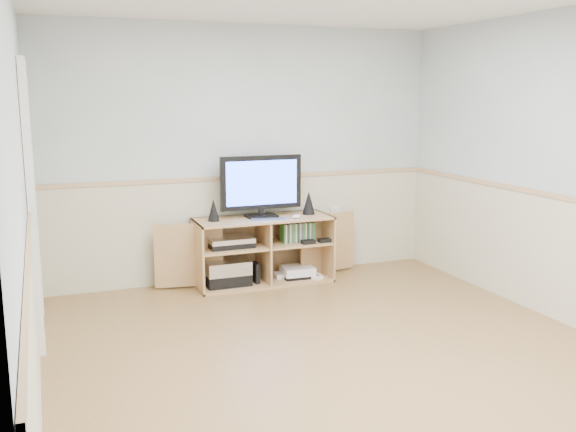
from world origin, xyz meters
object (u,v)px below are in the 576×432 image
object	(u,v)px
media_cabinet	(261,248)
game_consoles	(296,272)
keyboard	(269,220)
monitor	(261,184)

from	to	relation	value
media_cabinet	game_consoles	size ratio (longest dim) A/B	4.64
keyboard	monitor	bearing A→B (deg)	105.68
media_cabinet	game_consoles	world-z (taller)	media_cabinet
keyboard	media_cabinet	bearing A→B (deg)	105.53
media_cabinet	monitor	distance (m)	0.64
media_cabinet	monitor	world-z (taller)	monitor
keyboard	game_consoles	world-z (taller)	keyboard
monitor	game_consoles	size ratio (longest dim) A/B	1.80
media_cabinet	keyboard	size ratio (longest dim) A/B	6.41
monitor	keyboard	distance (m)	0.37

